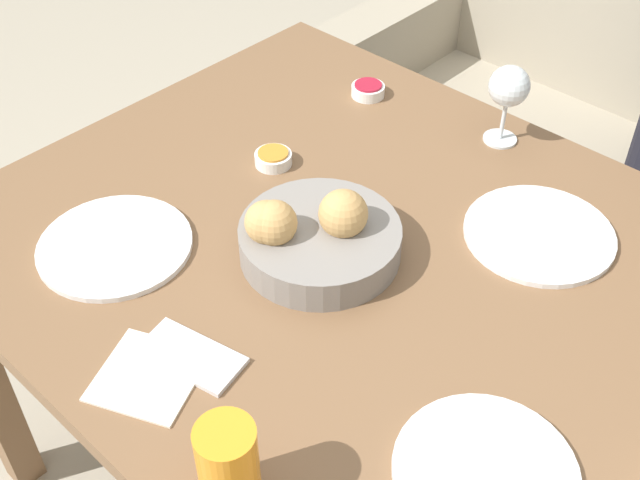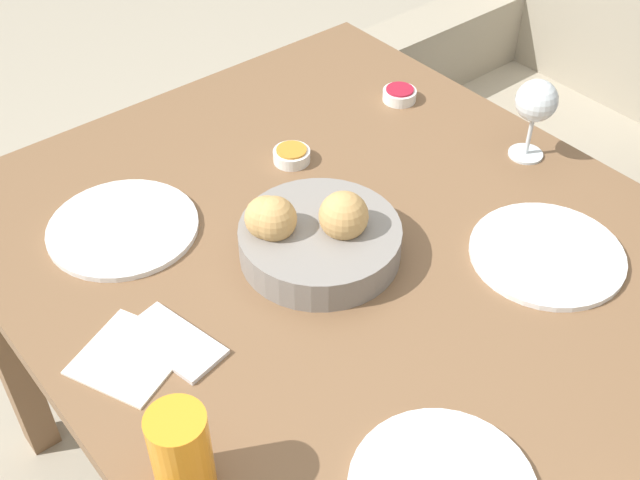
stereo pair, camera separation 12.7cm
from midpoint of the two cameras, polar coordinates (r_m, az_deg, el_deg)
The scene contains 10 objects.
dining_table at distance 1.34m, azimuth 6.34°, elevation -4.72°, with size 1.31×1.02×0.74m.
bread_basket at distance 1.26m, azimuth 2.52°, elevation 0.20°, with size 0.26×0.26×0.12m.
plate_near_left at distance 1.35m, azimuth -11.27°, elevation 0.75°, with size 0.25×0.25×0.01m.
plate_far_center at distance 1.35m, azimuth 18.46°, elevation -1.06°, with size 0.25×0.25×0.01m.
juice_glass at distance 0.97m, azimuth -6.07°, elevation -15.04°, with size 0.07×0.07×0.13m.
wine_glass at distance 1.50m, azimuth 17.51°, elevation 9.16°, with size 0.08×0.08×0.16m.
jam_bowl_berry at distance 1.66m, azimuth 7.89°, elevation 10.13°, with size 0.07×0.07×0.03m.
jam_bowl_honey at distance 1.47m, azimuth 0.44°, elevation 5.95°, with size 0.07×0.07×0.03m.
napkin at distance 1.15m, azimuth -10.31°, elevation -8.33°, with size 0.18×0.18×0.00m.
cell_phone at distance 1.16m, azimuth -7.27°, elevation -7.35°, with size 0.16×0.10×0.01m.
Camera 2 is at (0.66, -0.65, 1.62)m, focal length 45.00 mm.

